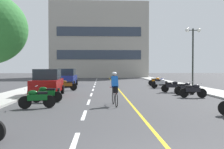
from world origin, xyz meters
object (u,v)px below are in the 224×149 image
at_px(cyclist_rider, 115,88).
at_px(motorcycle_5, 185,88).
at_px(street_lamp_mid, 193,44).
at_px(motorcycle_10, 156,81).
at_px(motorcycle_4, 193,90).
at_px(parked_car_mid, 67,77).
at_px(motorcycle_2, 37,98).
at_px(motorcycle_9, 160,82).
at_px(motorcycle_6, 172,86).
at_px(motorcycle_7, 67,85).
at_px(motorcycle_8, 160,83).
at_px(parked_car_near, 48,82).
at_px(motorcycle_3, 46,94).

bearing_deg(cyclist_rider, motorcycle_5, 43.65).
height_order(street_lamp_mid, motorcycle_10, street_lamp_mid).
bearing_deg(cyclist_rider, motorcycle_4, 31.09).
bearing_deg(motorcycle_10, parked_car_mid, -177.46).
xyz_separation_m(motorcycle_4, motorcycle_5, (0.13, 1.93, 0.00)).
bearing_deg(parked_car_mid, motorcycle_5, -43.74).
xyz_separation_m(motorcycle_2, motorcycle_5, (8.98, 5.87, 0.00)).
relative_size(parked_car_mid, motorcycle_4, 2.50).
xyz_separation_m(motorcycle_2, motorcycle_9, (8.90, 13.33, 0.00)).
distance_m(motorcycle_6, motorcycle_7, 8.59).
distance_m(motorcycle_4, motorcycle_6, 3.67).
xyz_separation_m(parked_car_mid, motorcycle_4, (9.36, -11.02, -0.44)).
relative_size(parked_car_mid, motorcycle_8, 2.47).
height_order(parked_car_near, cyclist_rider, parked_car_near).
relative_size(street_lamp_mid, motorcycle_2, 3.27).
bearing_deg(motorcycle_8, motorcycle_10, 83.76).
relative_size(street_lamp_mid, motorcycle_4, 3.22).
height_order(parked_car_near, motorcycle_6, parked_car_near).
bearing_deg(motorcycle_5, motorcycle_9, 90.68).
bearing_deg(street_lamp_mid, motorcycle_7, -170.56).
distance_m(motorcycle_4, cyclist_rider, 6.03).
height_order(motorcycle_5, motorcycle_10, same).
bearing_deg(motorcycle_10, motorcycle_7, -146.09).
relative_size(motorcycle_3, motorcycle_5, 1.02).
bearing_deg(motorcycle_2, parked_car_near, 96.31).
relative_size(street_lamp_mid, motorcycle_8, 3.19).
height_order(parked_car_mid, motorcycle_2, parked_car_mid).
height_order(motorcycle_2, motorcycle_7, same).
relative_size(motorcycle_6, motorcycle_8, 0.98).
distance_m(parked_car_mid, motorcycle_4, 14.47).
relative_size(motorcycle_9, motorcycle_10, 1.00).
xyz_separation_m(motorcycle_4, motorcycle_9, (0.04, 9.39, 0.00)).
bearing_deg(cyclist_rider, parked_car_mid, 106.60).
distance_m(parked_car_near, motorcycle_4, 9.59).
distance_m(motorcycle_8, motorcycle_10, 3.76).
height_order(motorcycle_8, motorcycle_9, same).
height_order(street_lamp_mid, motorcycle_3, street_lamp_mid).
distance_m(street_lamp_mid, motorcycle_8, 4.66).
bearing_deg(motorcycle_3, parked_car_near, 100.33).
relative_size(motorcycle_6, motorcycle_10, 0.99).
relative_size(motorcycle_6, motorcycle_9, 0.99).
height_order(motorcycle_3, motorcycle_8, same).
relative_size(motorcycle_4, motorcycle_7, 0.99).
distance_m(motorcycle_4, motorcycle_9, 9.39).
bearing_deg(cyclist_rider, motorcycle_7, 112.27).
distance_m(parked_car_near, motorcycle_9, 12.34).
distance_m(parked_car_near, motorcycle_7, 4.10).
xyz_separation_m(street_lamp_mid, cyclist_rider, (-7.78, -10.53, -3.17)).
relative_size(motorcycle_9, cyclist_rider, 0.95).
distance_m(parked_car_near, parked_car_mid, 9.49).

